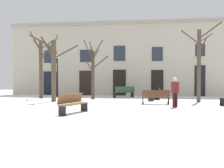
{
  "coord_description": "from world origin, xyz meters",
  "views": [
    {
      "loc": [
        2.27,
        -15.6,
        1.67
      ],
      "look_at": [
        0.0,
        1.63,
        1.22
      ],
      "focal_mm": 41.64,
      "sensor_mm": 36.0,
      "label": 1
    }
  ],
  "objects_px": {
    "tree_near_facade": "(93,71)",
    "tree_left_of_center": "(53,66)",
    "tree_foreground": "(199,62)",
    "bench_back_to_back_left": "(73,103)",
    "bench_far_corner": "(158,93)",
    "bench_facing_shops": "(124,92)",
    "bench_near_center_tree": "(156,97)",
    "litter_bin": "(151,95)",
    "person_near_bench": "(175,91)",
    "streetlamp": "(57,70)",
    "tree_center": "(41,66)"
  },
  "relations": [
    {
      "from": "streetlamp",
      "to": "bench_far_corner",
      "type": "relative_size",
      "value": 2.22
    },
    {
      "from": "tree_near_facade",
      "to": "tree_left_of_center",
      "type": "relative_size",
      "value": 0.96
    },
    {
      "from": "tree_left_of_center",
      "to": "bench_near_center_tree",
      "type": "height_order",
      "value": "tree_left_of_center"
    },
    {
      "from": "tree_center",
      "to": "tree_near_facade",
      "type": "relative_size",
      "value": 1.18
    },
    {
      "from": "bench_far_corner",
      "to": "person_near_bench",
      "type": "xyz_separation_m",
      "value": [
        0.7,
        -5.53,
        0.49
      ]
    },
    {
      "from": "tree_center",
      "to": "bench_far_corner",
      "type": "height_order",
      "value": "tree_center"
    },
    {
      "from": "tree_left_of_center",
      "to": "person_near_bench",
      "type": "distance_m",
      "value": 8.43
    },
    {
      "from": "tree_left_of_center",
      "to": "tree_near_facade",
      "type": "bearing_deg",
      "value": 45.13
    },
    {
      "from": "bench_facing_shops",
      "to": "person_near_bench",
      "type": "height_order",
      "value": "person_near_bench"
    },
    {
      "from": "tree_left_of_center",
      "to": "streetlamp",
      "type": "height_order",
      "value": "tree_left_of_center"
    },
    {
      "from": "tree_foreground",
      "to": "tree_near_facade",
      "type": "distance_m",
      "value": 7.69
    },
    {
      "from": "tree_foreground",
      "to": "bench_near_center_tree",
      "type": "bearing_deg",
      "value": -146.61
    },
    {
      "from": "tree_foreground",
      "to": "litter_bin",
      "type": "height_order",
      "value": "tree_foreground"
    },
    {
      "from": "tree_center",
      "to": "tree_left_of_center",
      "type": "distance_m",
      "value": 3.37
    },
    {
      "from": "tree_near_facade",
      "to": "bench_facing_shops",
      "type": "xyz_separation_m",
      "value": [
        2.2,
        1.93,
        -1.72
      ]
    },
    {
      "from": "tree_near_facade",
      "to": "bench_back_to_back_left",
      "type": "bearing_deg",
      "value": -85.31
    },
    {
      "from": "bench_facing_shops",
      "to": "streetlamp",
      "type": "bearing_deg",
      "value": -31.98
    },
    {
      "from": "streetlamp",
      "to": "bench_near_center_tree",
      "type": "relative_size",
      "value": 2.14
    },
    {
      "from": "litter_bin",
      "to": "bench_back_to_back_left",
      "type": "xyz_separation_m",
      "value": [
        -3.72,
        -6.84,
        0.08
      ]
    },
    {
      "from": "bench_far_corner",
      "to": "bench_facing_shops",
      "type": "relative_size",
      "value": 0.95
    },
    {
      "from": "person_near_bench",
      "to": "tree_left_of_center",
      "type": "bearing_deg",
      "value": -50.0
    },
    {
      "from": "streetlamp",
      "to": "bench_far_corner",
      "type": "xyz_separation_m",
      "value": [
        8.44,
        -1.15,
        -1.86
      ]
    },
    {
      "from": "tree_left_of_center",
      "to": "person_near_bench",
      "type": "relative_size",
      "value": 2.77
    },
    {
      "from": "tree_near_facade",
      "to": "bench_facing_shops",
      "type": "distance_m",
      "value": 3.39
    },
    {
      "from": "litter_bin",
      "to": "person_near_bench",
      "type": "xyz_separation_m",
      "value": [
        1.25,
        -3.77,
        0.53
      ]
    },
    {
      "from": "bench_back_to_back_left",
      "to": "tree_foreground",
      "type": "bearing_deg",
      "value": -26.36
    },
    {
      "from": "tree_near_facade",
      "to": "bench_far_corner",
      "type": "distance_m",
      "value": 5.28
    },
    {
      "from": "person_near_bench",
      "to": "bench_facing_shops",
      "type": "bearing_deg",
      "value": -96.05
    },
    {
      "from": "tree_foreground",
      "to": "tree_near_facade",
      "type": "xyz_separation_m",
      "value": [
        -7.57,
        1.28,
        -0.5
      ]
    },
    {
      "from": "streetlamp",
      "to": "bench_facing_shops",
      "type": "height_order",
      "value": "streetlamp"
    },
    {
      "from": "bench_back_to_back_left",
      "to": "streetlamp",
      "type": "bearing_deg",
      "value": 43.48
    },
    {
      "from": "tree_left_of_center",
      "to": "bench_far_corner",
      "type": "bearing_deg",
      "value": 23.34
    },
    {
      "from": "tree_left_of_center",
      "to": "streetlamp",
      "type": "bearing_deg",
      "value": 105.72
    },
    {
      "from": "bench_far_corner",
      "to": "bench_back_to_back_left",
      "type": "height_order",
      "value": "bench_back_to_back_left"
    },
    {
      "from": "bench_near_center_tree",
      "to": "bench_facing_shops",
      "type": "xyz_separation_m",
      "value": [
        -2.4,
        5.17,
        0.01
      ]
    },
    {
      "from": "streetlamp",
      "to": "person_near_bench",
      "type": "relative_size",
      "value": 2.24
    },
    {
      "from": "tree_foreground",
      "to": "bench_back_to_back_left",
      "type": "bearing_deg",
      "value": -136.7
    },
    {
      "from": "tree_center",
      "to": "tree_near_facade",
      "type": "distance_m",
      "value": 4.35
    },
    {
      "from": "tree_foreground",
      "to": "bench_near_center_tree",
      "type": "height_order",
      "value": "tree_foreground"
    },
    {
      "from": "tree_near_facade",
      "to": "streetlamp",
      "type": "distance_m",
      "value": 4.02
    },
    {
      "from": "bench_near_center_tree",
      "to": "bench_far_corner",
      "type": "bearing_deg",
      "value": -95.57
    },
    {
      "from": "bench_near_center_tree",
      "to": "tree_left_of_center",
      "type": "bearing_deg",
      "value": -8.59
    },
    {
      "from": "streetlamp",
      "to": "bench_near_center_tree",
      "type": "height_order",
      "value": "streetlamp"
    },
    {
      "from": "tree_foreground",
      "to": "tree_near_facade",
      "type": "relative_size",
      "value": 1.18
    },
    {
      "from": "bench_far_corner",
      "to": "tree_center",
      "type": "bearing_deg",
      "value": -83.94
    },
    {
      "from": "litter_bin",
      "to": "bench_far_corner",
      "type": "xyz_separation_m",
      "value": [
        0.55,
        1.76,
        0.04
      ]
    },
    {
      "from": "tree_center",
      "to": "person_near_bench",
      "type": "bearing_deg",
      "value": -27.29
    },
    {
      "from": "tree_left_of_center",
      "to": "bench_facing_shops",
      "type": "distance_m",
      "value": 6.52
    },
    {
      "from": "tree_foreground",
      "to": "bench_facing_shops",
      "type": "xyz_separation_m",
      "value": [
        -5.37,
        3.21,
        -2.22
      ]
    },
    {
      "from": "bench_back_to_back_left",
      "to": "person_near_bench",
      "type": "distance_m",
      "value": 5.86
    }
  ]
}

